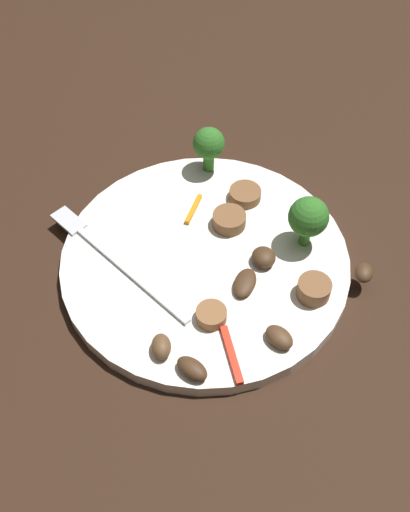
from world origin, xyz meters
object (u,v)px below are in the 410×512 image
broccoli_floret_1 (308,218)px  sausage_slice_0 (229,220)px  plate (205,261)px  broccoli_floret_0 (209,145)px  mushroom_4 (245,283)px  sausage_slice_3 (314,289)px  pepper_strip_3 (232,354)px  mushroom_2 (192,369)px  pepper_strip_0 (194,209)px  sausage_slice_2 (211,315)px  mushroom_5 (161,346)px  mushroom_1 (279,337)px  mushroom_3 (264,257)px  sausage_slice_1 (245,194)px  mushroom_0 (363,273)px  fork (108,254)px

broccoli_floret_1 → sausage_slice_0: broccoli_floret_1 is taller
plate → broccoli_floret_0: 0.12m
mushroom_4 → sausage_slice_3: bearing=-130.5°
plate → pepper_strip_3: (-0.10, 0.04, 0.01)m
mushroom_2 → pepper_strip_0: 0.17m
sausage_slice_2 → mushroom_5: 0.05m
mushroom_1 → sausage_slice_2: bearing=37.1°
mushroom_1 → mushroom_2: same height
sausage_slice_2 → mushroom_1: mushroom_1 is taller
mushroom_1 → broccoli_floret_0: bearing=-16.0°
mushroom_1 → mushroom_5: size_ratio=1.13×
mushroom_4 → broccoli_floret_0: bearing=-19.7°
mushroom_1 → mushroom_3: mushroom_3 is taller
broccoli_floret_0 → mushroom_2: size_ratio=1.80×
plate → mushroom_2: size_ratio=9.49×
sausage_slice_1 → sausage_slice_2: 0.14m
broccoli_floret_1 → sausage_slice_2: 0.12m
mushroom_3 → plate: bearing=51.1°
mushroom_4 → mushroom_5: mushroom_5 is taller
sausage_slice_1 → mushroom_0: bearing=-165.3°
mushroom_2 → mushroom_0: bearing=-89.4°
sausage_slice_0 → sausage_slice_2: bearing=139.0°
mushroom_5 → broccoli_floret_1: bearing=-79.4°
sausage_slice_1 → mushroom_3: size_ratio=1.35×
broccoli_floret_0 → mushroom_2: broccoli_floret_0 is taller
mushroom_1 → sausage_slice_1: bearing=-24.1°
plate → mushroom_0: mushroom_0 is taller
mushroom_0 → mushroom_5: mushroom_5 is taller
mushroom_3 → pepper_strip_0: mushroom_3 is taller
broccoli_floret_0 → mushroom_4: 0.15m
sausage_slice_3 → mushroom_2: sausage_slice_3 is taller
sausage_slice_0 → sausage_slice_3: size_ratio=1.08×
sausage_slice_0 → mushroom_4: sausage_slice_0 is taller
sausage_slice_0 → sausage_slice_1: sausage_slice_0 is taller
mushroom_3 → broccoli_floret_1: bearing=-90.6°
sausage_slice_0 → mushroom_0: 0.13m
mushroom_5 → pepper_strip_0: size_ratio=0.61×
fork → mushroom_2: size_ratio=6.40×
plate → sausage_slice_2: sausage_slice_2 is taller
mushroom_0 → plate: bearing=49.0°
pepper_strip_3 → broccoli_floret_1: bearing=-62.0°
plate → sausage_slice_0: 0.05m
mushroom_0 → mushroom_1: size_ratio=0.82×
broccoli_floret_0 → mushroom_1: bearing=164.0°
sausage_slice_1 → mushroom_5: (-0.11, 0.15, 0.00)m
mushroom_1 → pepper_strip_0: size_ratio=0.68×
broccoli_floret_0 → mushroom_0: size_ratio=2.36×
broccoli_floret_0 → sausage_slice_2: (-0.16, 0.09, -0.03)m
broccoli_floret_1 → mushroom_5: broccoli_floret_1 is taller
plate → mushroom_3: mushroom_3 is taller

